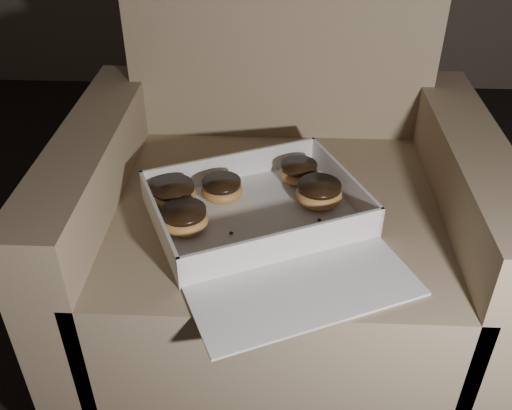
{
  "coord_description": "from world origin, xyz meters",
  "views": [
    {
      "loc": [
        -0.39,
        -0.13,
        1.01
      ],
      "look_at": [
        -0.43,
        0.72,
        0.42
      ],
      "focal_mm": 40.0,
      "sensor_mm": 36.0,
      "label": 1
    }
  ],
  "objects": [
    {
      "name": "crumb_b",
      "position": [
        -0.47,
        0.66,
        0.4
      ],
      "size": [
        0.01,
        0.01,
        0.0
      ],
      "primitive_type": "ellipsoid",
      "color": "black",
      "rests_on": "bakery_box"
    },
    {
      "name": "donut_b",
      "position": [
        -0.5,
        0.77,
        0.42
      ],
      "size": [
        0.08,
        0.08,
        0.04
      ],
      "color": "#D09248",
      "rests_on": "bakery_box"
    },
    {
      "name": "bakery_box",
      "position": [
        -0.41,
        0.68,
        0.4
      ],
      "size": [
        0.51,
        0.54,
        0.06
      ],
      "rotation": [
        0.0,
        0.0,
        0.42
      ],
      "color": "white",
      "rests_on": "armchair"
    },
    {
      "name": "donut_e",
      "position": [
        -0.31,
        0.76,
        0.42
      ],
      "size": [
        0.09,
        0.09,
        0.04
      ],
      "color": "#D09248",
      "rests_on": "bakery_box"
    },
    {
      "name": "armchair",
      "position": [
        -0.39,
        0.84,
        0.27
      ],
      "size": [
        0.83,
        0.7,
        0.87
      ],
      "color": "#836F53",
      "rests_on": "floor"
    },
    {
      "name": "crumb_c",
      "position": [
        -0.31,
        0.7,
        0.4
      ],
      "size": [
        0.01,
        0.01,
        0.0
      ],
      "primitive_type": "ellipsoid",
      "color": "black",
      "rests_on": "bakery_box"
    },
    {
      "name": "crumb_a",
      "position": [
        -0.25,
        0.71,
        0.4
      ],
      "size": [
        0.01,
        0.01,
        0.0
      ],
      "primitive_type": "ellipsoid",
      "color": "black",
      "rests_on": "bakery_box"
    },
    {
      "name": "donut_d",
      "position": [
        -0.35,
        0.84,
        0.42
      ],
      "size": [
        0.08,
        0.08,
        0.04
      ],
      "color": "#D09248",
      "rests_on": "bakery_box"
    },
    {
      "name": "donut_a",
      "position": [
        -0.55,
        0.67,
        0.42
      ],
      "size": [
        0.09,
        0.09,
        0.04
      ],
      "color": "#D09248",
      "rests_on": "bakery_box"
    },
    {
      "name": "crumb_d",
      "position": [
        -0.41,
        0.62,
        0.4
      ],
      "size": [
        0.01,
        0.01,
        0.0
      ],
      "primitive_type": "ellipsoid",
      "color": "black",
      "rests_on": "bakery_box"
    },
    {
      "name": "donut_c",
      "position": [
        -0.59,
        0.74,
        0.42
      ],
      "size": [
        0.09,
        0.09,
        0.04
      ],
      "color": "#D09248",
      "rests_on": "bakery_box"
    }
  ]
}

